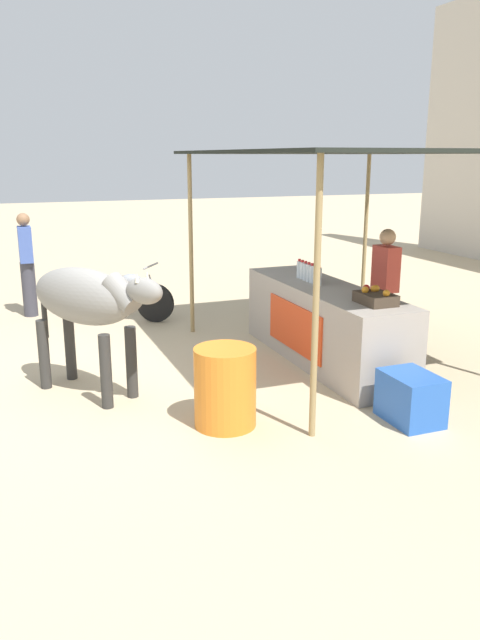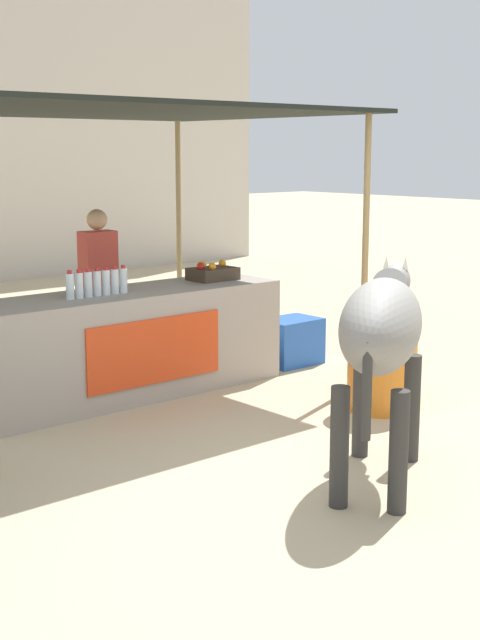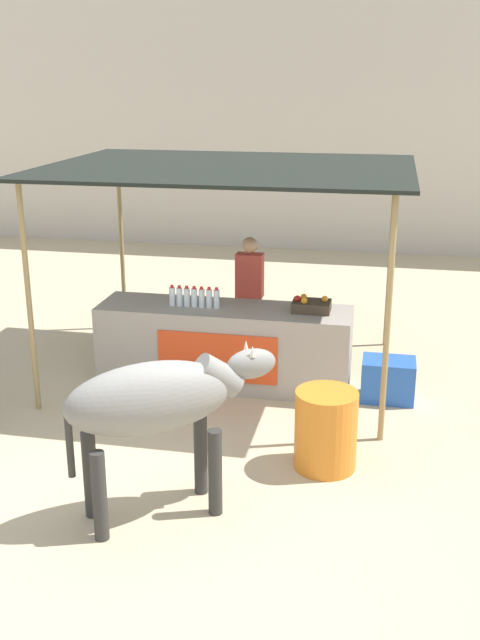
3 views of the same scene
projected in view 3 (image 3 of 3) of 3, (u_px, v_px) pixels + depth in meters
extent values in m
plane|color=tan|center=(175.00, 472.00, 7.06)|extent=(60.00, 60.00, 0.00)
cube|color=beige|center=(305.00, 97.00, 15.25)|extent=(16.00, 0.50, 6.24)
cube|color=#9E9389|center=(225.00, 345.00, 8.96)|extent=(3.00, 0.80, 0.96)
cube|color=red|center=(217.00, 358.00, 8.58)|extent=(1.40, 0.02, 0.58)
cube|color=black|center=(229.00, 167.00, 8.59)|extent=(4.20, 3.20, 0.04)
cylinder|color=#997F51|center=(29.00, 300.00, 8.00)|extent=(0.06, 0.06, 2.55)
cylinder|color=#997F51|center=(388.00, 322.00, 7.29)|extent=(0.06, 0.06, 2.55)
cylinder|color=#997F51|center=(121.00, 243.00, 10.68)|extent=(0.06, 0.06, 2.55)
cylinder|color=#997F51|center=(391.00, 255.00, 9.97)|extent=(0.06, 0.06, 2.55)
cylinder|color=silver|center=(172.00, 297.00, 8.84)|extent=(0.07, 0.07, 0.22)
cylinder|color=red|center=(172.00, 286.00, 8.80)|extent=(0.04, 0.04, 0.03)
cylinder|color=silver|center=(180.00, 297.00, 8.83)|extent=(0.07, 0.07, 0.22)
cylinder|color=red|center=(179.00, 287.00, 8.79)|extent=(0.04, 0.04, 0.03)
cylinder|color=silver|center=(187.00, 297.00, 8.81)|extent=(0.07, 0.07, 0.22)
cylinder|color=red|center=(187.00, 287.00, 8.77)|extent=(0.04, 0.04, 0.03)
cylinder|color=silver|center=(194.00, 298.00, 8.79)|extent=(0.07, 0.07, 0.22)
cylinder|color=red|center=(194.00, 288.00, 8.75)|extent=(0.04, 0.04, 0.03)
cylinder|color=silver|center=(202.00, 298.00, 8.78)|extent=(0.07, 0.07, 0.22)
cylinder|color=red|center=(202.00, 288.00, 8.74)|extent=(0.04, 0.04, 0.03)
cylinder|color=silver|center=(209.00, 299.00, 8.76)|extent=(0.07, 0.07, 0.22)
cylinder|color=red|center=(209.00, 288.00, 8.72)|extent=(0.04, 0.04, 0.03)
cylinder|color=silver|center=(217.00, 299.00, 8.74)|extent=(0.07, 0.07, 0.22)
cylinder|color=red|center=(217.00, 289.00, 8.70)|extent=(0.04, 0.04, 0.03)
cube|color=#3F3326|center=(311.00, 306.00, 8.64)|extent=(0.44, 0.32, 0.12)
sphere|color=#B21E19|center=(297.00, 299.00, 8.63)|extent=(0.08, 0.08, 0.08)
sphere|color=orange|center=(325.00, 299.00, 8.62)|extent=(0.08, 0.08, 0.08)
sphere|color=orange|center=(304.00, 301.00, 8.55)|extent=(0.08, 0.08, 0.08)
sphere|color=orange|center=(304.00, 297.00, 8.70)|extent=(0.08, 0.08, 0.08)
sphere|color=orange|center=(304.00, 298.00, 8.67)|extent=(0.08, 0.08, 0.08)
cylinder|color=#383842|center=(249.00, 329.00, 9.64)|extent=(0.22, 0.22, 0.88)
cube|color=#BF3F33|center=(250.00, 275.00, 9.41)|extent=(0.34, 0.20, 0.56)
sphere|color=tan|center=(250.00, 245.00, 9.29)|extent=(0.20, 0.20, 0.20)
cube|color=blue|center=(388.00, 380.00, 8.58)|extent=(0.60, 0.44, 0.48)
cylinder|color=orange|center=(326.00, 430.00, 7.05)|extent=(0.59, 0.59, 0.77)
ellipsoid|color=gray|center=(150.00, 398.00, 6.05)|extent=(1.45, 1.21, 0.60)
cylinder|color=#302F2D|center=(201.00, 453.00, 6.61)|extent=(0.12, 0.12, 0.78)
cylinder|color=#302F2D|center=(215.00, 472.00, 6.29)|extent=(0.12, 0.12, 0.78)
cylinder|color=#302F2D|center=(90.00, 475.00, 6.25)|extent=(0.12, 0.12, 0.78)
cylinder|color=#302F2D|center=(100.00, 496.00, 5.93)|extent=(0.12, 0.12, 0.78)
cylinder|color=gray|center=(218.00, 375.00, 6.24)|extent=(0.51, 0.45, 0.41)
ellipsoid|color=gray|center=(251.00, 364.00, 6.32)|extent=(0.49, 0.43, 0.26)
cone|color=beige|center=(246.00, 346.00, 6.34)|extent=(0.05, 0.05, 0.10)
cone|color=beige|center=(253.00, 351.00, 6.21)|extent=(0.05, 0.05, 0.10)
cylinder|color=#302F2D|center=(69.00, 443.00, 5.90)|extent=(0.06, 0.06, 0.60)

